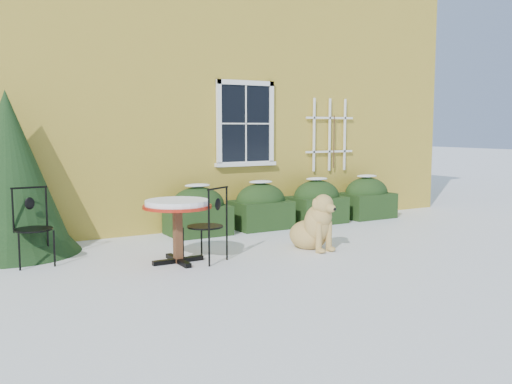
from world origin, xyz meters
TOP-DOWN VIEW (x-y plane):
  - ground at (0.00, 0.00)m, footprint 80.00×80.00m
  - house at (0.00, 7.00)m, footprint 12.40×8.40m
  - hedge_row at (1.65, 2.55)m, footprint 4.95×0.80m
  - evergreen_shrub at (-3.37, 2.56)m, footprint 2.03×2.03m
  - bistro_table at (-1.42, 0.74)m, footprint 0.96×0.96m
  - patio_chair_near at (-1.03, 0.59)m, footprint 0.65×0.65m
  - patio_chair_far at (-3.20, 1.65)m, footprint 0.51×0.51m
  - dog at (0.76, 0.49)m, footprint 0.64×1.03m

SIDE VIEW (x-z plane):
  - ground at x=0.00m, z-range 0.00..0.00m
  - dog at x=0.76m, z-range -0.09..0.82m
  - hedge_row at x=1.65m, z-range -0.05..0.86m
  - patio_chair_near at x=-1.03m, z-range 0.00..1.07m
  - patio_chair_far at x=-3.20m, z-range 0.00..1.08m
  - bistro_table at x=-1.42m, z-range 0.30..1.19m
  - evergreen_shrub at x=-3.37m, z-range -0.24..2.22m
  - house at x=0.00m, z-range 0.02..6.42m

